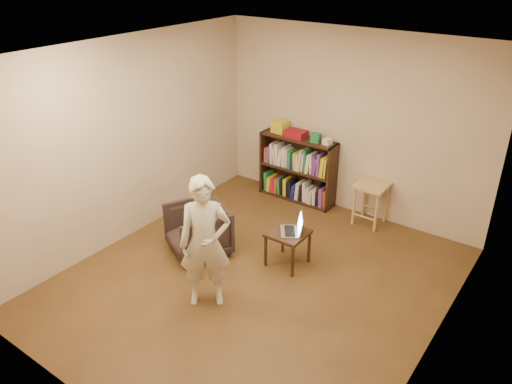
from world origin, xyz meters
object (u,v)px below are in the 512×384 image
Objects in this scene: person at (205,243)px; side_table at (288,237)px; stool at (371,192)px; laptop at (294,228)px; armchair at (198,230)px; bookshelf at (298,172)px.

side_table is at bearing 33.74° from person.
laptop is (-0.32, -1.49, 0.02)m from stool.
armchair is at bearing -157.47° from side_table.
bookshelf is at bearing 175.01° from laptop.
stool is at bearing 75.79° from side_table.
laptop is 0.27× the size of person.
bookshelf reaches higher than laptop.
laptop is at bearing 30.11° from side_table.
side_table is at bearing -62.18° from bookshelf.
person reaches higher than bookshelf.
laptop reaches higher than stool.
person is (-0.71, -2.64, 0.26)m from stool.
laptop is at bearing 31.41° from person.
bookshelf reaches higher than stool.
stool is 0.41× the size of person.
person reaches higher than armchair.
stool is (1.22, -0.06, 0.05)m from bookshelf.
armchair is 1.08m from person.
stool is at bearing 34.95° from person.
laptop is at bearing -59.90° from bookshelf.
stool is at bearing -3.00° from bookshelf.
laptop is (1.12, 0.47, 0.19)m from armchair.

